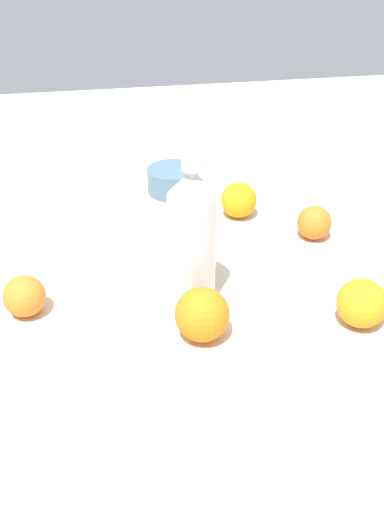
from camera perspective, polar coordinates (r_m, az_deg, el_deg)
ground_plane at (r=0.93m, az=2.27°, el=-4.23°), size 2.40×2.40×0.00m
water_bottle at (r=0.87m, az=-0.00°, el=1.94°), size 0.07×0.07×0.25m
orange_0 at (r=1.10m, az=12.09°, el=3.26°), size 0.06×0.06×0.06m
orange_1 at (r=0.92m, az=-16.35°, el=-3.86°), size 0.07×0.07×0.07m
orange_2 at (r=0.90m, az=16.56°, el=-4.53°), size 0.08×0.08×0.08m
orange_3 at (r=1.16m, az=4.69°, el=5.57°), size 0.07×0.07×0.07m
orange_4 at (r=0.84m, az=1.01°, el=-5.85°), size 0.08×0.08×0.08m
ceramic_bowl at (r=1.26m, az=-1.93°, el=7.55°), size 0.11×0.11×0.05m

